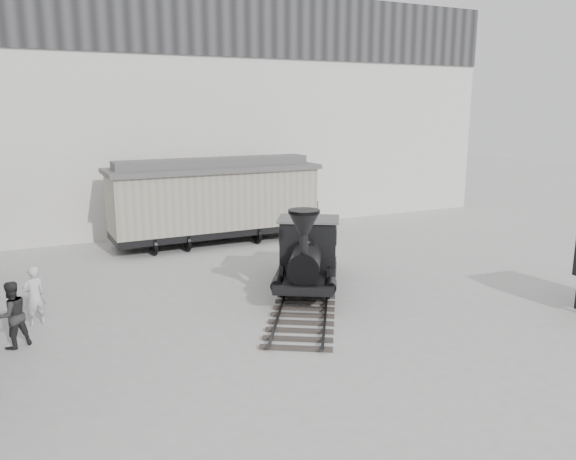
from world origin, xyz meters
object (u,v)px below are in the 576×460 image
visitor_a (34,296)px  visitor_b (12,315)px  boxcar (215,199)px  locomotive (308,258)px

visitor_a → visitor_b: 1.49m
boxcar → visitor_b: bearing=-134.2°
boxcar → locomotive: bearing=-86.5°
boxcar → visitor_a: bearing=-137.5°
boxcar → visitor_b: 11.50m
locomotive → visitor_a: size_ratio=4.91×
visitor_a → visitor_b: (-0.54, -1.39, 0.02)m
boxcar → visitor_a: boxcar is taller
locomotive → boxcar: 7.62m
locomotive → visitor_a: bearing=-153.5°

